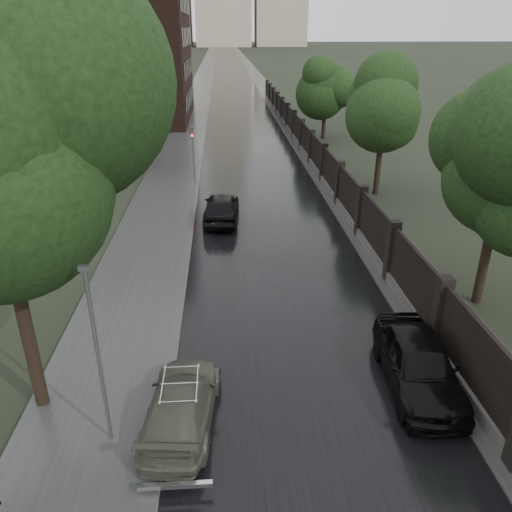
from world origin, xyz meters
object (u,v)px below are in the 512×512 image
object	(u,v)px
volga_sedan	(182,404)
tree_right_b	(383,116)
tree_right_a	(502,179)
tree_right_c	(326,85)
tree_left_far	(143,96)
traffic_light	(193,149)
car_right_near	(418,363)
lamp_post	(98,358)
hatchback_left	(221,207)

from	to	relation	value
volga_sedan	tree_right_b	bearing A→B (deg)	-113.25
tree_right_a	tree_right_c	xyz separation A→B (m)	(0.00, 32.00, 0.00)
tree_left_far	traffic_light	distance (m)	6.84
tree_right_b	volga_sedan	size ratio (longest dim) A/B	1.60
tree_right_a	car_right_near	world-z (taller)	tree_right_a
tree_left_far	volga_sedan	bearing A→B (deg)	-81.03
tree_left_far	traffic_light	world-z (taller)	tree_left_far
tree_right_a	tree_right_b	distance (m)	14.00
tree_right_c	car_right_near	world-z (taller)	tree_right_c
tree_right_b	tree_right_c	bearing A→B (deg)	90.00
traffic_light	volga_sedan	bearing A→B (deg)	-88.25
tree_left_far	tree_right_a	distance (m)	26.91
tree_right_b	lamp_post	bearing A→B (deg)	-122.18
tree_left_far	tree_right_b	size ratio (longest dim) A/B	1.05
volga_sedan	car_right_near	world-z (taller)	car_right_near
tree_right_b	traffic_light	world-z (taller)	tree_right_b
traffic_light	car_right_near	distance (m)	23.13
lamp_post	car_right_near	xyz separation A→B (m)	(8.69, 1.70, -1.86)
tree_left_far	car_right_near	xyz separation A→B (m)	(11.29, -26.80, -4.43)
hatchback_left	car_right_near	xyz separation A→B (m)	(5.77, -14.55, 0.02)
tree_right_a	hatchback_left	world-z (taller)	tree_right_a
tree_right_b	hatchback_left	xyz separation A→B (m)	(-9.98, -4.25, -4.16)
tree_right_c	lamp_post	bearing A→B (deg)	-108.52
lamp_post	volga_sedan	size ratio (longest dim) A/B	1.16
tree_right_c	car_right_near	size ratio (longest dim) A/B	1.47
tree_right_b	tree_left_far	bearing A→B (deg)	152.70
tree_left_far	tree_right_a	bearing A→B (deg)	-54.83
tree_right_c	car_right_near	distance (m)	37.27
volga_sedan	tree_right_a	bearing A→B (deg)	-146.14
tree_right_b	tree_right_c	world-z (taller)	same
traffic_light	volga_sedan	xyz separation A→B (m)	(0.70, -22.88, -1.76)
tree_right_b	tree_right_c	distance (m)	18.00
volga_sedan	hatchback_left	world-z (taller)	hatchback_left
tree_right_b	hatchback_left	distance (m)	11.61
tree_right_a	lamp_post	bearing A→B (deg)	-153.26
lamp_post	tree_right_c	bearing A→B (deg)	71.48
tree_right_b	traffic_light	size ratio (longest dim) A/B	1.75
traffic_light	car_right_near	world-z (taller)	traffic_light
tree_right_c	lamp_post	size ratio (longest dim) A/B	1.37
lamp_post	hatchback_left	xyz separation A→B (m)	(2.92, 16.25, -1.88)
tree_right_a	traffic_light	world-z (taller)	tree_right_a
tree_right_b	car_right_near	bearing A→B (deg)	-102.62
hatchback_left	tree_right_a	bearing A→B (deg)	139.32
tree_right_c	traffic_light	xyz separation A→B (m)	(-11.80, -15.01, -2.55)
tree_right_b	car_right_near	xyz separation A→B (m)	(-4.21, -18.80, -4.13)
lamp_post	traffic_light	xyz separation A→B (m)	(1.10, 23.49, -0.27)
hatchback_left	traffic_light	bearing A→B (deg)	-72.20
tree_right_c	hatchback_left	size ratio (longest dim) A/B	1.51
lamp_post	car_right_near	world-z (taller)	lamp_post
tree_left_far	hatchback_left	xyz separation A→B (m)	(5.52, -12.25, -4.45)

